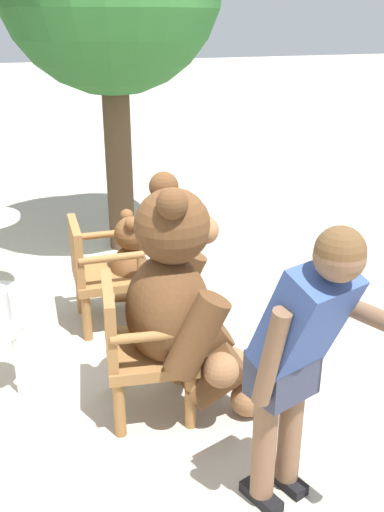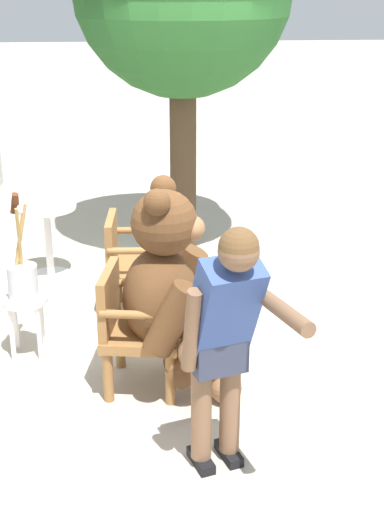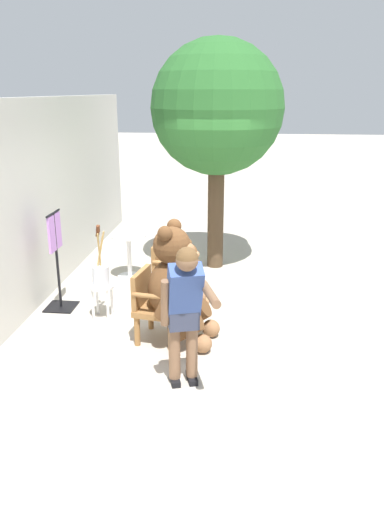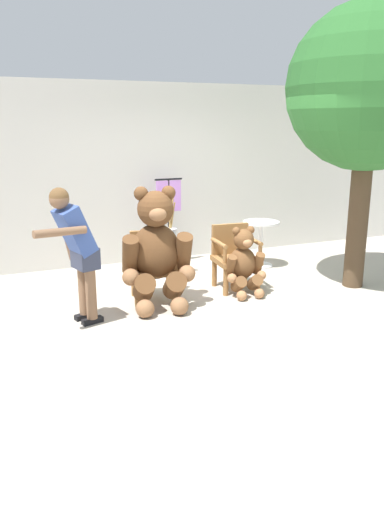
# 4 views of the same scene
# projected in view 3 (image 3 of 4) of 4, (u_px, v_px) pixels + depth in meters

# --- Properties ---
(ground_plane) EXTENTS (60.00, 60.00, 0.00)m
(ground_plane) POSITION_uv_depth(u_px,v_px,m) (203.00, 320.00, 6.60)
(ground_plane) COLOR #B2A899
(back_wall) EXTENTS (10.00, 0.16, 2.80)m
(back_wall) POSITION_uv_depth(u_px,v_px,m) (18.00, 212.00, 6.40)
(back_wall) COLOR beige
(back_wall) RESTS_ON ground
(wooden_chair_left) EXTENTS (0.64, 0.61, 0.86)m
(wooden_chair_left) POSITION_uv_depth(u_px,v_px,m) (155.00, 303.00, 5.97)
(wooden_chair_left) COLOR olive
(wooden_chair_left) RESTS_ON ground
(wooden_chair_right) EXTENTS (0.59, 0.56, 0.86)m
(wooden_chair_right) POSITION_uv_depth(u_px,v_px,m) (170.00, 270.00, 7.06)
(wooden_chair_right) COLOR olive
(wooden_chair_right) RESTS_ON ground
(teddy_bear_large) EXTENTS (0.91, 0.90, 1.47)m
(teddy_bear_large) POSITION_uv_depth(u_px,v_px,m) (176.00, 285.00, 5.84)
(teddy_bear_large) COLOR brown
(teddy_bear_large) RESTS_ON ground
(teddy_bear_small) EXTENTS (0.54, 0.52, 0.90)m
(teddy_bear_small) POSITION_uv_depth(u_px,v_px,m) (190.00, 272.00, 7.03)
(teddy_bear_small) COLOR brown
(teddy_bear_small) RESTS_ON ground
(person_visitor) EXTENTS (0.72, 0.62, 1.55)m
(person_visitor) POSITION_uv_depth(u_px,v_px,m) (185.00, 304.00, 4.82)
(person_visitor) COLOR black
(person_visitor) RESTS_ON ground
(white_stool) EXTENTS (0.34, 0.34, 0.46)m
(white_stool) POSITION_uv_depth(u_px,v_px,m) (102.00, 292.00, 6.57)
(white_stool) COLOR white
(white_stool) RESTS_ON ground
(brush_bucket) EXTENTS (0.22, 0.22, 0.81)m
(brush_bucket) POSITION_uv_depth(u_px,v_px,m) (101.00, 273.00, 6.48)
(brush_bucket) COLOR silver
(brush_bucket) RESTS_ON white_stool
(round_side_table) EXTENTS (0.56, 0.56, 0.72)m
(round_side_table) POSITION_uv_depth(u_px,v_px,m) (129.00, 251.00, 7.95)
(round_side_table) COLOR white
(round_side_table) RESTS_ON ground
(patio_tree) EXTENTS (2.20, 2.10, 3.67)m
(patio_tree) POSITION_uv_depth(u_px,v_px,m) (221.00, 111.00, 7.90)
(patio_tree) COLOR #473523
(patio_tree) RESTS_ON ground
(clothing_display_stand) EXTENTS (0.44, 0.40, 1.36)m
(clothing_display_stand) POSITION_uv_depth(u_px,v_px,m) (57.00, 259.00, 6.74)
(clothing_display_stand) COLOR black
(clothing_display_stand) RESTS_ON ground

